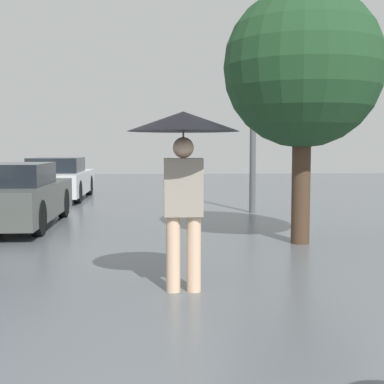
{
  "coord_description": "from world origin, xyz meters",
  "views": [
    {
      "loc": [
        -0.4,
        -0.87,
        1.56
      ],
      "look_at": [
        -0.01,
        4.79,
        1.08
      ],
      "focal_mm": 50.0,
      "sensor_mm": 36.0,
      "label": 1
    }
  ],
  "objects_px": {
    "parked_car_middle": "(14,196)",
    "parked_car_farthest": "(58,179)",
    "pedestrian": "(183,145)",
    "street_lamp": "(253,102)",
    "tree": "(303,69)"
  },
  "relations": [
    {
      "from": "parked_car_middle",
      "to": "parked_car_farthest",
      "type": "distance_m",
      "value": 5.47
    },
    {
      "from": "tree",
      "to": "street_lamp",
      "type": "relative_size",
      "value": 1.06
    },
    {
      "from": "pedestrian",
      "to": "parked_car_farthest",
      "type": "bearing_deg",
      "value": 106.97
    },
    {
      "from": "pedestrian",
      "to": "street_lamp",
      "type": "height_order",
      "value": "street_lamp"
    },
    {
      "from": "tree",
      "to": "street_lamp",
      "type": "height_order",
      "value": "tree"
    },
    {
      "from": "pedestrian",
      "to": "tree",
      "type": "bearing_deg",
      "value": 53.58
    },
    {
      "from": "pedestrian",
      "to": "parked_car_farthest",
      "type": "relative_size",
      "value": 0.47
    },
    {
      "from": "parked_car_farthest",
      "to": "street_lamp",
      "type": "relative_size",
      "value": 1.08
    },
    {
      "from": "tree",
      "to": "parked_car_farthest",
      "type": "bearing_deg",
      "value": 124.23
    },
    {
      "from": "parked_car_farthest",
      "to": "street_lamp",
      "type": "height_order",
      "value": "street_lamp"
    },
    {
      "from": "pedestrian",
      "to": "parked_car_middle",
      "type": "xyz_separation_m",
      "value": [
        -3.08,
        5.01,
        -0.99
      ]
    },
    {
      "from": "parked_car_middle",
      "to": "parked_car_farthest",
      "type": "bearing_deg",
      "value": 91.25
    },
    {
      "from": "pedestrian",
      "to": "parked_car_farthest",
      "type": "xyz_separation_m",
      "value": [
        -3.2,
        10.47,
        -0.99
      ]
    },
    {
      "from": "parked_car_middle",
      "to": "parked_car_farthest",
      "type": "xyz_separation_m",
      "value": [
        -0.12,
        5.47,
        -0.0
      ]
    },
    {
      "from": "parked_car_middle",
      "to": "street_lamp",
      "type": "distance_m",
      "value": 5.77
    }
  ]
}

